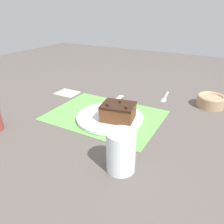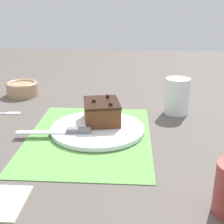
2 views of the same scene
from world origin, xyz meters
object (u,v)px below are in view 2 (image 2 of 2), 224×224
(chocolate_cake, at_px, (102,111))
(drinking_glass, at_px, (177,96))
(cake_plate, at_px, (98,129))
(small_bowl, at_px, (22,88))
(dessert_fork, at_px, (2,113))
(serving_knife, at_px, (66,131))

(chocolate_cake, xyz_separation_m, drinking_glass, (-0.13, 0.24, 0.01))
(cake_plate, distance_m, chocolate_cake, 0.06)
(small_bowl, distance_m, dessert_fork, 0.21)
(cake_plate, distance_m, small_bowl, 0.48)
(small_bowl, height_order, dessert_fork, small_bowl)
(dessert_fork, bearing_deg, small_bowl, 173.03)
(small_bowl, bearing_deg, serving_knife, 33.43)
(serving_knife, relative_size, dessert_fork, 1.37)
(cake_plate, height_order, dessert_fork, cake_plate)
(serving_knife, relative_size, drinking_glass, 1.74)
(cake_plate, xyz_separation_m, chocolate_cake, (-0.04, 0.01, 0.04))
(chocolate_cake, relative_size, serving_knife, 0.68)
(drinking_glass, height_order, dessert_fork, drinking_glass)
(drinking_glass, bearing_deg, cake_plate, -54.73)
(chocolate_cake, relative_size, small_bowl, 1.16)
(chocolate_cake, xyz_separation_m, serving_knife, (0.09, -0.09, -0.03))
(small_bowl, relative_size, dessert_fork, 0.81)
(chocolate_cake, xyz_separation_m, small_bowl, (-0.30, -0.34, -0.02))
(cake_plate, xyz_separation_m, small_bowl, (-0.34, -0.34, 0.02))
(cake_plate, distance_m, serving_knife, 0.09)
(cake_plate, xyz_separation_m, serving_knife, (0.05, -0.08, 0.01))
(serving_knife, distance_m, dessert_fork, 0.31)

